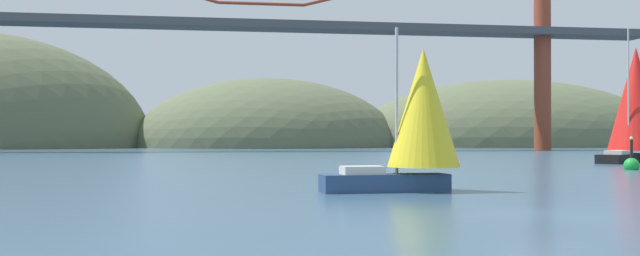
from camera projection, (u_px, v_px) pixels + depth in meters
ground_plane at (540, 215)px, 23.32m from camera, size 360.00×360.00×0.00m
headland_right at (513, 146)px, 166.53m from camera, size 74.75×44.00×29.61m
headland_center at (268, 147)px, 157.21m from camera, size 56.56×44.00×28.93m
suspension_bridge at (261, 18)px, 117.14m from camera, size 130.57×6.00×44.70m
sailboat_yellow_sail at (418, 116)px, 33.11m from camera, size 6.32×3.35×7.27m
sailboat_red_spinnaker at (635, 102)px, 69.05m from camera, size 9.72×8.58×12.22m
channel_buoy at (632, 165)px, 53.75m from camera, size 1.10×1.10×2.64m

